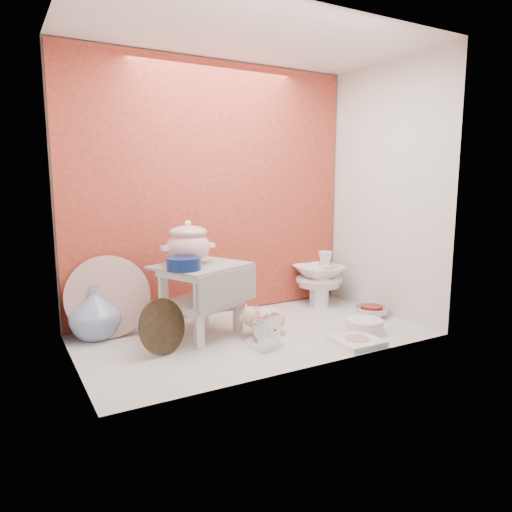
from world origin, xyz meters
The scene contains 17 objects.
ground centered at (0.00, 0.00, 0.00)m, with size 1.80×1.80×0.00m, color silver.
niche_shell centered at (0.00, 0.18, 0.93)m, with size 1.86×1.03×1.53m.
step_stool centered at (-0.24, 0.14, 0.19)m, with size 0.44×0.37×0.38m, color silver, non-canonical shape.
soup_tureen centered at (-0.29, 0.18, 0.50)m, with size 0.27×0.27×0.23m, color white, non-canonical shape.
cobalt_bowl centered at (-0.37, 0.04, 0.41)m, with size 0.17×0.17×0.06m, color #0A1B4E.
floral_platter centered at (-0.67, 0.37, 0.21)m, with size 0.43×0.14×0.42m, color silver, non-canonical shape.
blue_white_vase centered at (-0.74, 0.36, 0.14)m, with size 0.26×0.26×0.27m, color white.
lacquer_tray centered at (-0.51, -0.02, 0.13)m, with size 0.27×0.07×0.26m, color black, non-canonical shape.
mantel_clock centered at (-0.04, -0.22, 0.09)m, with size 0.13×0.04×0.19m, color silver.
plush_pig centered at (0.06, -0.02, 0.08)m, with size 0.27×0.18×0.16m, color beige.
teacup_saucer centered at (-0.02, -0.14, 0.01)m, with size 0.19×0.19×0.01m, color white.
gold_rim_teacup centered at (-0.02, -0.14, 0.07)m, with size 0.13×0.13×0.10m, color white.
lattice_dish centered at (0.37, -0.38, 0.02)m, with size 0.22×0.22×0.03m, color white.
dinner_plate_stack centered at (0.53, -0.26, 0.04)m, with size 0.21×0.21×0.07m, color white.
crystal_bowl centered at (0.78, -0.06, 0.03)m, with size 0.20×0.20×0.06m, color silver.
clear_glass_vase centered at (0.64, 0.27, 0.10)m, with size 0.10×0.10×0.20m, color silver.
porcelain_tower centered at (0.67, 0.33, 0.18)m, with size 0.31×0.31×0.35m, color white, non-canonical shape.
Camera 1 is at (-1.17, -2.09, 0.82)m, focal length 32.89 mm.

